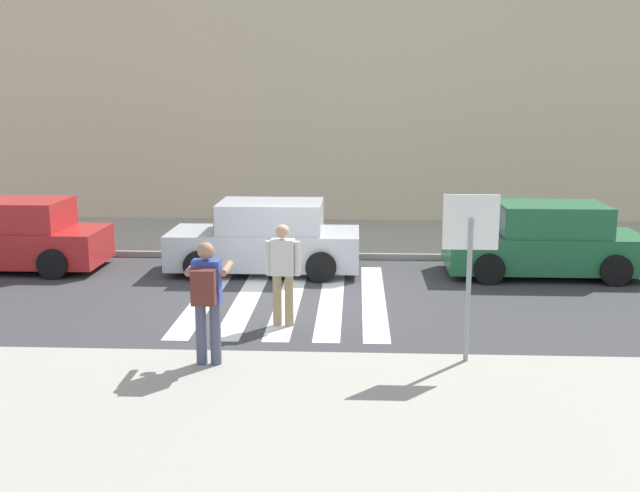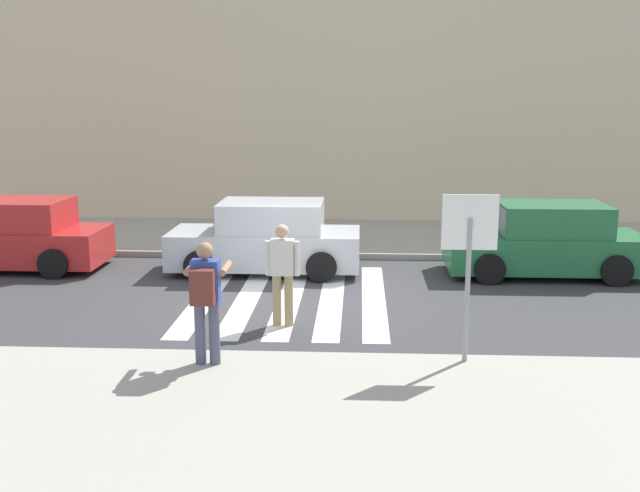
{
  "view_description": "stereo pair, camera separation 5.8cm",
  "coord_description": "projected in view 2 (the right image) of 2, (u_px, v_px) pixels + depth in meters",
  "views": [
    {
      "loc": [
        1.25,
        -13.54,
        3.85
      ],
      "look_at": [
        0.6,
        -0.2,
        1.1
      ],
      "focal_mm": 42.0,
      "sensor_mm": 36.0,
      "label": 1
    },
    {
      "loc": [
        1.31,
        -13.54,
        3.85
      ],
      "look_at": [
        0.6,
        -0.2,
        1.1
      ],
      "focal_mm": 42.0,
      "sensor_mm": 36.0,
      "label": 2
    }
  ],
  "objects": [
    {
      "name": "ground_plane",
      "position": [
        289.0,
        301.0,
        14.09
      ],
      "size": [
        120.0,
        120.0,
        0.0
      ],
      "primitive_type": "plane",
      "color": "#38383A"
    },
    {
      "name": "parked_car_green",
      "position": [
        546.0,
        242.0,
        15.92
      ],
      "size": [
        4.1,
        1.92,
        1.55
      ],
      "color": "#236B3D",
      "rests_on": "ground"
    },
    {
      "name": "sidewalk_far",
      "position": [
        310.0,
        237.0,
        19.94
      ],
      "size": [
        60.0,
        4.8,
        0.14
      ],
      "primitive_type": "cube",
      "color": "#9E998C",
      "rests_on": "ground"
    },
    {
      "name": "crosswalk_stripe_1",
      "position": [
        248.0,
        297.0,
        14.32
      ],
      "size": [
        0.44,
        5.2,
        0.01
      ],
      "primitive_type": "cube",
      "color": "silver",
      "rests_on": "ground"
    },
    {
      "name": "photographer_with_backpack",
      "position": [
        206.0,
        293.0,
        10.2
      ],
      "size": [
        0.58,
        0.84,
        1.72
      ],
      "color": "#474C60",
      "rests_on": "sidewalk_near"
    },
    {
      "name": "sidewalk_near",
      "position": [
        234.0,
        452.0,
        8.01
      ],
      "size": [
        60.0,
        6.0,
        0.14
      ],
      "primitive_type": "cube",
      "color": "#9E998C",
      "rests_on": "ground"
    },
    {
      "name": "building_facade_far",
      "position": [
        319.0,
        92.0,
        23.48
      ],
      "size": [
        56.0,
        4.0,
        7.74
      ],
      "primitive_type": "cube",
      "color": "beige",
      "rests_on": "ground"
    },
    {
      "name": "parked_car_silver",
      "position": [
        267.0,
        239.0,
        16.23
      ],
      "size": [
        4.1,
        1.92,
        1.55
      ],
      "color": "#B7BABF",
      "rests_on": "ground"
    },
    {
      "name": "crosswalk_stripe_4",
      "position": [
        374.0,
        299.0,
        14.2
      ],
      "size": [
        0.44,
        5.2,
        0.01
      ],
      "primitive_type": "cube",
      "color": "silver",
      "rests_on": "ground"
    },
    {
      "name": "crosswalk_stripe_3",
      "position": [
        332.0,
        298.0,
        14.24
      ],
      "size": [
        0.44,
        5.2,
        0.01
      ],
      "primitive_type": "cube",
      "color": "silver",
      "rests_on": "ground"
    },
    {
      "name": "pedestrian_crossing",
      "position": [
        283.0,
        269.0,
        12.39
      ],
      "size": [
        0.58,
        0.26,
        1.72
      ],
      "color": "tan",
      "rests_on": "ground"
    },
    {
      "name": "parked_car_red",
      "position": [
        13.0,
        237.0,
        16.52
      ],
      "size": [
        4.1,
        1.92,
        1.55
      ],
      "color": "red",
      "rests_on": "ground"
    },
    {
      "name": "crosswalk_stripe_2",
      "position": [
        290.0,
        298.0,
        14.28
      ],
      "size": [
        0.44,
        5.2,
        0.01
      ],
      "primitive_type": "cube",
      "color": "silver",
      "rests_on": "ground"
    },
    {
      "name": "stop_sign",
      "position": [
        469.0,
        242.0,
        10.2
      ],
      "size": [
        0.76,
        0.08,
        2.36
      ],
      "color": "gray",
      "rests_on": "sidewalk_near"
    },
    {
      "name": "crosswalk_stripe_0",
      "position": [
        207.0,
        296.0,
        14.36
      ],
      "size": [
        0.44,
        5.2,
        0.01
      ],
      "primitive_type": "cube",
      "color": "silver",
      "rests_on": "ground"
    }
  ]
}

